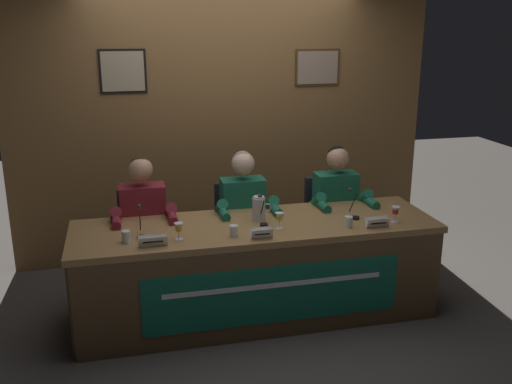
# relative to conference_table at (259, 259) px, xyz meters

# --- Properties ---
(ground_plane) EXTENTS (12.00, 12.00, 0.00)m
(ground_plane) POSITION_rel_conference_table_xyz_m (-0.00, 0.11, -0.51)
(ground_plane) COLOR #4C4742
(wall_back_panelled) EXTENTS (3.96, 0.14, 2.60)m
(wall_back_panelled) POSITION_rel_conference_table_xyz_m (-0.00, 1.44, 0.79)
(wall_back_panelled) COLOR brown
(wall_back_panelled) RESTS_ON ground_plane
(conference_table) EXTENTS (2.76, 0.82, 0.76)m
(conference_table) POSITION_rel_conference_table_xyz_m (0.00, 0.00, 0.00)
(conference_table) COLOR olive
(conference_table) RESTS_ON ground_plane
(chair_left) EXTENTS (0.44, 0.44, 0.89)m
(chair_left) POSITION_rel_conference_table_xyz_m (-0.82, 0.70, -0.08)
(chair_left) COLOR black
(chair_left) RESTS_ON ground_plane
(panelist_left) EXTENTS (0.51, 0.48, 1.22)m
(panelist_left) POSITION_rel_conference_table_xyz_m (-0.82, 0.50, 0.20)
(panelist_left) COLOR black
(panelist_left) RESTS_ON ground_plane
(nameplate_left) EXTENTS (0.20, 0.06, 0.08)m
(nameplate_left) POSITION_rel_conference_table_xyz_m (-0.79, -0.18, 0.29)
(nameplate_left) COLOR white
(nameplate_left) RESTS_ON conference_table
(juice_glass_left) EXTENTS (0.06, 0.06, 0.12)m
(juice_glass_left) POSITION_rel_conference_table_xyz_m (-0.61, -0.09, 0.33)
(juice_glass_left) COLOR white
(juice_glass_left) RESTS_ON conference_table
(water_cup_left) EXTENTS (0.06, 0.06, 0.08)m
(water_cup_left) POSITION_rel_conference_table_xyz_m (-0.97, -0.06, 0.28)
(water_cup_left) COLOR silver
(water_cup_left) RESTS_ON conference_table
(microphone_left) EXTENTS (0.06, 0.17, 0.22)m
(microphone_left) POSITION_rel_conference_table_xyz_m (-0.86, 0.03, 0.32)
(microphone_left) COLOR black
(microphone_left) RESTS_ON conference_table
(chair_center) EXTENTS (0.44, 0.44, 0.89)m
(chair_center) POSITION_rel_conference_table_xyz_m (-0.00, 0.70, -0.08)
(chair_center) COLOR black
(chair_center) RESTS_ON ground_plane
(panelist_center) EXTENTS (0.51, 0.48, 1.22)m
(panelist_center) POSITION_rel_conference_table_xyz_m (-0.00, 0.50, 0.20)
(panelist_center) COLOR black
(panelist_center) RESTS_ON ground_plane
(nameplate_center) EXTENTS (0.16, 0.06, 0.08)m
(nameplate_center) POSITION_rel_conference_table_xyz_m (-0.04, -0.21, 0.29)
(nameplate_center) COLOR white
(nameplate_center) RESTS_ON conference_table
(juice_glass_center) EXTENTS (0.06, 0.06, 0.12)m
(juice_glass_center) POSITION_rel_conference_table_xyz_m (0.14, -0.04, 0.33)
(juice_glass_center) COLOR white
(juice_glass_center) RESTS_ON conference_table
(water_cup_center) EXTENTS (0.06, 0.06, 0.08)m
(water_cup_center) POSITION_rel_conference_table_xyz_m (-0.22, -0.12, 0.28)
(water_cup_center) COLOR silver
(water_cup_center) RESTS_ON conference_table
(microphone_center) EXTENTS (0.06, 0.17, 0.22)m
(microphone_center) POSITION_rel_conference_table_xyz_m (0.04, 0.08, 0.32)
(microphone_center) COLOR black
(microphone_center) RESTS_ON conference_table
(chair_right) EXTENTS (0.44, 0.44, 0.89)m
(chair_right) POSITION_rel_conference_table_xyz_m (0.82, 0.70, -0.08)
(chair_right) COLOR black
(chair_right) RESTS_ON ground_plane
(panelist_right) EXTENTS (0.51, 0.48, 1.22)m
(panelist_right) POSITION_rel_conference_table_xyz_m (0.82, 0.50, 0.20)
(panelist_right) COLOR black
(panelist_right) RESTS_ON ground_plane
(nameplate_right) EXTENTS (0.18, 0.06, 0.08)m
(nameplate_right) POSITION_rel_conference_table_xyz_m (0.86, -0.19, 0.29)
(nameplate_right) COLOR white
(nameplate_right) RESTS_ON conference_table
(juice_glass_right) EXTENTS (0.06, 0.06, 0.12)m
(juice_glass_right) POSITION_rel_conference_table_xyz_m (1.04, -0.10, 0.33)
(juice_glass_right) COLOR white
(juice_glass_right) RESTS_ON conference_table
(water_cup_right) EXTENTS (0.06, 0.06, 0.08)m
(water_cup_right) POSITION_rel_conference_table_xyz_m (0.65, -0.13, 0.28)
(water_cup_right) COLOR silver
(water_cup_right) RESTS_ON conference_table
(microphone_right) EXTENTS (0.06, 0.17, 0.22)m
(microphone_right) POSITION_rel_conference_table_xyz_m (0.77, 0.07, 0.32)
(microphone_right) COLOR black
(microphone_right) RESTS_ON conference_table
(water_pitcher_central) EXTENTS (0.15, 0.10, 0.21)m
(water_pitcher_central) POSITION_rel_conference_table_xyz_m (0.04, 0.18, 0.34)
(water_pitcher_central) COLOR silver
(water_pitcher_central) RESTS_ON conference_table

